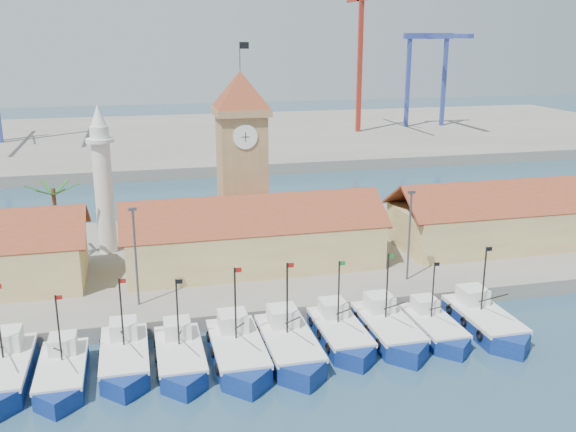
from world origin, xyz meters
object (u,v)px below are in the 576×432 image
object	(u,v)px
boat_0	(2,374)
boat_5	(290,348)
clock_tower	(242,156)
minaret	(103,179)

from	to	relation	value
boat_0	boat_5	bearing A→B (deg)	-2.71
boat_5	clock_tower	distance (m)	26.49
clock_tower	minaret	xyz separation A→B (m)	(-15.00, 2.00, -2.23)
boat_5	minaret	world-z (taller)	minaret
minaret	boat_0	bearing A→B (deg)	-105.73
boat_0	minaret	size ratio (longest dim) A/B	0.65
boat_0	minaret	world-z (taller)	minaret
clock_tower	minaret	world-z (taller)	clock_tower
clock_tower	minaret	distance (m)	15.30
boat_0	boat_5	world-z (taller)	boat_5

